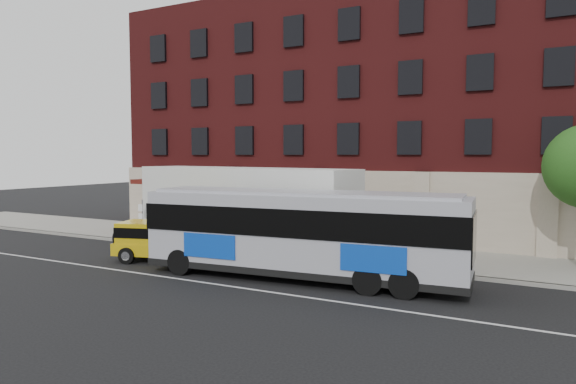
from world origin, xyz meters
The scene contains 9 objects.
ground centered at (0.00, 0.00, 0.00)m, with size 120.00×120.00×0.00m, color black.
sidewalk centered at (0.00, 9.00, 0.07)m, with size 60.00×6.00×0.15m, color gray.
kerb centered at (0.00, 6.00, 0.07)m, with size 60.00×0.25×0.15m, color gray.
lane_line centered at (0.00, 0.50, 0.01)m, with size 60.00×0.12×0.01m, color silver.
building centered at (-0.01, 16.92, 7.58)m, with size 30.00×12.10×15.00m.
sign_pole centered at (-8.50, 6.15, 1.45)m, with size 0.30×0.20×2.50m.
city_bus centered at (3.34, 2.76, 1.98)m, with size 13.28×3.93×3.59m.
yellow_suv centered at (-4.22, 2.92, 1.07)m, with size 5.00×3.14×1.86m.
shipping_container centered at (-2.18, 6.80, 2.16)m, with size 13.39×4.91×4.38m.
Camera 1 is at (12.36, -15.44, 4.99)m, focal length 31.83 mm.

